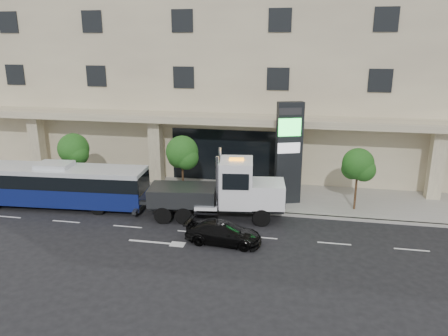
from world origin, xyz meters
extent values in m
plane|color=black|center=(0.00, 0.00, 0.00)|extent=(120.00, 120.00, 0.00)
cube|color=gray|center=(0.00, 5.00, 0.07)|extent=(120.00, 6.00, 0.15)
cube|color=gray|center=(0.00, 2.00, 0.07)|extent=(120.00, 0.30, 0.15)
cube|color=tan|center=(0.00, 15.50, 10.00)|extent=(60.00, 15.00, 20.00)
cube|color=tan|center=(0.00, 6.80, 5.20)|extent=(60.00, 2.80, 0.50)
cube|color=black|center=(0.00, 7.97, 2.15)|extent=(8.00, 0.12, 4.00)
cube|color=tan|center=(-15.00, 6.80, 2.60)|extent=(0.90, 0.90, 4.90)
cube|color=tan|center=(-5.00, 6.80, 2.60)|extent=(0.90, 0.90, 4.90)
cube|color=tan|center=(5.00, 6.80, 2.60)|extent=(0.90, 0.90, 4.90)
cube|color=tan|center=(15.00, 6.80, 2.60)|extent=(0.90, 0.90, 4.90)
cylinder|color=#422B19|center=(-10.00, 3.60, 1.55)|extent=(0.14, 0.14, 2.80)
sphere|color=#123F12|center=(-10.00, 3.60, 3.27)|extent=(2.20, 2.20, 2.20)
sphere|color=#123F12|center=(-9.65, 3.40, 2.95)|extent=(1.65, 1.65, 1.65)
sphere|color=#123F12|center=(-10.30, 3.80, 2.87)|extent=(1.54, 1.54, 1.54)
cylinder|color=#422B19|center=(-2.00, 3.60, 1.62)|extent=(0.14, 0.14, 2.94)
sphere|color=#123F12|center=(-2.00, 3.60, 3.43)|extent=(2.20, 2.20, 2.20)
sphere|color=#123F12|center=(-1.65, 3.40, 3.09)|extent=(1.65, 1.65, 1.65)
sphere|color=#123F12|center=(-2.30, 3.80, 3.01)|extent=(1.54, 1.54, 1.54)
cylinder|color=#422B19|center=(9.50, 3.60, 1.51)|extent=(0.14, 0.14, 2.73)
sphere|color=#123F12|center=(9.50, 3.60, 3.19)|extent=(2.00, 2.00, 2.00)
sphere|color=#123F12|center=(9.85, 3.40, 2.88)|extent=(1.50, 1.50, 1.50)
sphere|color=#123F12|center=(9.20, 3.80, 2.80)|extent=(1.40, 1.40, 1.40)
cylinder|color=black|center=(-13.84, 1.57, 0.50)|extent=(1.01, 0.36, 0.99)
cylinder|color=black|center=(-6.59, -0.07, 0.50)|extent=(1.01, 0.36, 0.99)
cylinder|color=black|center=(-6.72, 2.01, 0.50)|extent=(1.01, 0.36, 0.99)
cube|color=navy|center=(-9.82, 0.78, 0.94)|extent=(12.02, 3.20, 1.19)
cube|color=black|center=(-9.82, 0.78, 1.98)|extent=(12.02, 3.24, 0.89)
cube|color=silver|center=(-9.82, 0.78, 2.58)|extent=(12.02, 3.20, 0.30)
cube|color=silver|center=(-9.82, 0.78, 2.87)|extent=(2.27, 1.72, 0.30)
cube|color=#2D3033|center=(-3.94, 1.14, 0.45)|extent=(0.29, 2.48, 0.30)
cube|color=#2D3033|center=(0.96, 0.77, 0.78)|extent=(8.31, 1.97, 0.39)
cube|color=white|center=(4.09, 1.15, 1.70)|extent=(2.20, 2.45, 1.46)
cube|color=silver|center=(5.05, 1.27, 1.70)|extent=(0.32, 1.94, 1.16)
cube|color=white|center=(2.16, 0.91, 2.38)|extent=(2.22, 2.65, 2.81)
cube|color=black|center=(3.08, 1.03, 2.81)|extent=(0.36, 2.13, 1.16)
cylinder|color=silver|center=(1.23, -0.28, 2.62)|extent=(0.19, 0.19, 3.30)
cylinder|color=silver|center=(0.97, 1.84, 2.62)|extent=(0.19, 0.19, 3.30)
cube|color=#2D3033|center=(-1.11, 0.51, 1.50)|extent=(4.33, 2.81, 1.07)
cube|color=#2D3033|center=(-3.43, 0.23, 0.92)|extent=(1.57, 0.46, 0.21)
cube|color=#2D3033|center=(-4.01, 0.16, 0.53)|extent=(0.45, 1.76, 0.17)
cube|color=orange|center=(2.16, 0.91, 3.83)|extent=(0.91, 0.44, 0.14)
cylinder|color=black|center=(3.83, 0.09, 0.53)|extent=(1.10, 0.44, 1.07)
cylinder|color=black|center=(3.58, 2.12, 0.53)|extent=(1.10, 0.44, 1.07)
cylinder|color=black|center=(-0.80, -0.48, 0.53)|extent=(1.10, 0.44, 1.07)
cylinder|color=black|center=(-1.05, 1.55, 0.53)|extent=(1.10, 0.44, 1.07)
cylinder|color=black|center=(-2.05, -0.63, 0.53)|extent=(1.10, 0.44, 1.07)
cylinder|color=black|center=(-2.30, 1.39, 0.53)|extent=(1.10, 0.44, 1.07)
imported|color=black|center=(2.02, -2.54, 0.61)|extent=(4.31, 2.03, 1.22)
cube|color=black|center=(5.13, 4.02, 3.54)|extent=(1.79, 1.08, 6.78)
cube|color=#27EC4C|center=(5.13, 3.70, 5.35)|extent=(1.41, 0.53, 1.13)
cube|color=silver|center=(5.13, 3.70, 3.99)|extent=(1.41, 0.53, 0.68)
cube|color=#262628|center=(5.13, 3.70, 6.36)|extent=(1.41, 0.53, 0.45)
camera|label=1|loc=(6.12, -23.94, 10.71)|focal=35.00mm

